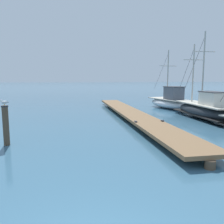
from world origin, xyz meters
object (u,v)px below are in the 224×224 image
at_px(mooring_piling, 6,125).
at_px(perched_seagull, 4,102).
at_px(fishing_boat_2, 204,109).
at_px(fishing_boat_0, 169,101).

xyz_separation_m(mooring_piling, perched_seagull, (0.01, 0.00, 0.99)).
relative_size(fishing_boat_2, mooring_piling, 4.21).
distance_m(fishing_boat_0, mooring_piling, 16.58).
relative_size(fishing_boat_0, fishing_boat_2, 0.77).
height_order(fishing_boat_2, mooring_piling, fishing_boat_2).
bearing_deg(perched_seagull, mooring_piling, -156.58).
xyz_separation_m(fishing_boat_0, perched_seagull, (-12.72, -10.63, 1.20)).
bearing_deg(perched_seagull, fishing_boat_0, 39.88).
xyz_separation_m(fishing_boat_2, mooring_piling, (-12.62, -4.56, 0.24)).
distance_m(fishing_boat_0, fishing_boat_2, 6.07).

